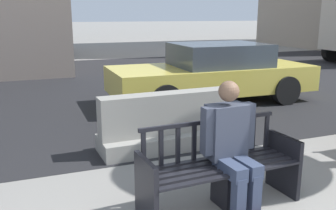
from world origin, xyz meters
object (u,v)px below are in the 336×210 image
(jersey_barrier_centre, at_px, (166,126))
(car_taxi_near, at_px, (213,73))
(street_bench, at_px, (220,170))
(seated_person, at_px, (231,143))

(jersey_barrier_centre, bearing_deg, car_taxi_near, 50.03)
(street_bench, height_order, seated_person, seated_person)
(street_bench, distance_m, jersey_barrier_centre, 1.84)
(car_taxi_near, bearing_deg, seated_person, -115.71)
(street_bench, bearing_deg, jersey_barrier_centre, 86.52)
(jersey_barrier_centre, bearing_deg, seated_person, -90.50)
(car_taxi_near, bearing_deg, street_bench, -116.98)
(seated_person, bearing_deg, car_taxi_near, 64.29)
(street_bench, relative_size, seated_person, 1.30)
(jersey_barrier_centre, bearing_deg, street_bench, -93.48)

